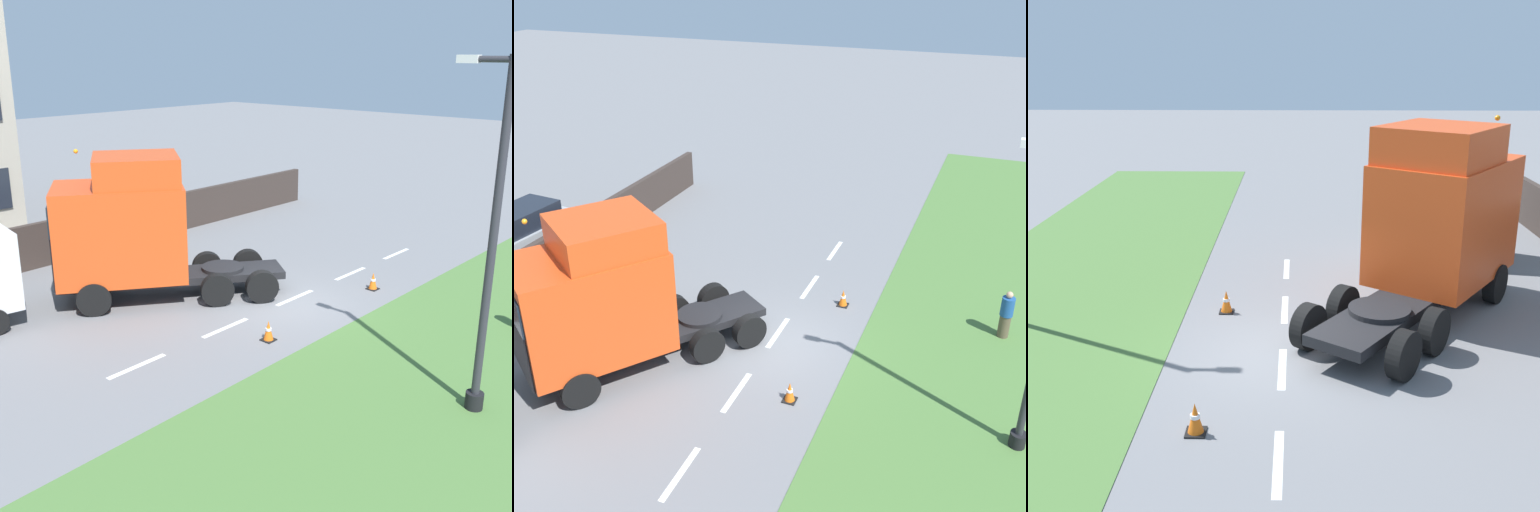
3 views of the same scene
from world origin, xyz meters
The scene contains 9 objects.
ground_plane centered at (0.00, 0.00, 0.00)m, with size 120.00×120.00×0.00m, color slate.
grass_verge centered at (-6.00, 0.00, 0.01)m, with size 7.00×44.00×0.01m.
lane_markings centered at (0.00, -0.70, 0.00)m, with size 0.16×14.60×0.00m.
boundary_wall centered at (9.00, 0.00, 0.84)m, with size 0.25×24.00×1.67m.
lorry_cab centered at (3.85, 2.84, 2.33)m, with size 6.07×7.00×4.78m.
parked_car centered at (10.80, -1.87, 1.05)m, with size 2.26×4.90×2.18m.
pedestrian centered at (-6.60, -3.06, 0.77)m, with size 0.39×0.39×1.59m.
traffic_cone_lead centered at (-1.45, -3.08, 0.28)m, with size 0.36×0.36×0.58m.
traffic_cone_trailing centered at (-1.47, 2.29, 0.28)m, with size 0.36×0.36×0.58m.
Camera 2 is at (-5.99, 15.28, 11.09)m, focal length 45.00 mm.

